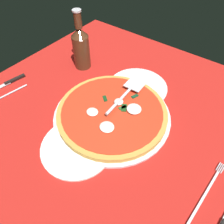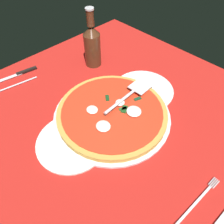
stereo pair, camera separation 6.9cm
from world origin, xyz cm
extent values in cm
cube|color=#B21C17|center=(0.00, 0.00, -0.40)|extent=(99.05, 99.05, 0.80)
cube|color=silver|center=(-34.05, -3.10, 0.05)|extent=(6.19, 6.19, 0.10)
cube|color=silver|center=(-34.05, 9.29, 0.05)|extent=(6.19, 6.19, 0.10)
cube|color=silver|center=(-27.86, -9.29, 0.05)|extent=(6.19, 6.19, 0.10)
cube|color=silver|center=(-27.86, 3.10, 0.05)|extent=(6.19, 6.19, 0.10)
cube|color=silver|center=(-27.86, 15.48, 0.05)|extent=(6.19, 6.19, 0.10)
cube|color=silver|center=(-21.67, -15.48, 0.05)|extent=(6.19, 6.19, 0.10)
cube|color=silver|center=(-21.67, -3.10, 0.05)|extent=(6.19, 6.19, 0.10)
cube|color=silver|center=(-21.67, 9.29, 0.05)|extent=(6.19, 6.19, 0.10)
cube|color=silver|center=(-21.67, 21.67, 0.05)|extent=(6.19, 6.19, 0.10)
cube|color=silver|center=(-21.67, 34.05, 0.05)|extent=(6.19, 6.19, 0.10)
cube|color=silver|center=(-15.48, -21.67, 0.05)|extent=(6.19, 6.19, 0.10)
cube|color=silver|center=(-15.48, -9.29, 0.05)|extent=(6.19, 6.19, 0.10)
cube|color=silver|center=(-15.48, 3.10, 0.05)|extent=(6.19, 6.19, 0.10)
cube|color=silver|center=(-15.48, 15.48, 0.05)|extent=(6.19, 6.19, 0.10)
cube|color=silver|center=(-15.48, 27.86, 0.05)|extent=(6.19, 6.19, 0.10)
cube|color=silver|center=(-15.48, 40.24, 0.05)|extent=(6.19, 6.19, 0.10)
cube|color=silver|center=(-9.29, -27.86, 0.05)|extent=(6.19, 6.19, 0.10)
cube|color=silver|center=(-9.29, -15.48, 0.05)|extent=(6.19, 6.19, 0.10)
cube|color=silver|center=(-9.29, -3.10, 0.05)|extent=(6.19, 6.19, 0.10)
cube|color=silver|center=(-9.29, 9.29, 0.05)|extent=(6.19, 6.19, 0.10)
cube|color=silver|center=(-9.29, 21.67, 0.05)|extent=(6.19, 6.19, 0.10)
cube|color=silver|center=(-9.29, 34.05, 0.05)|extent=(6.19, 6.19, 0.10)
cube|color=silver|center=(-9.29, 46.43, 0.05)|extent=(6.19, 6.19, 0.10)
cube|color=silver|center=(-3.10, -34.05, 0.05)|extent=(6.19, 6.19, 0.10)
cube|color=silver|center=(-3.10, -21.67, 0.05)|extent=(6.19, 6.19, 0.10)
cube|color=silver|center=(-3.10, -9.29, 0.05)|extent=(6.19, 6.19, 0.10)
cube|color=silver|center=(-3.10, 3.10, 0.05)|extent=(6.19, 6.19, 0.10)
cube|color=silver|center=(-3.10, 15.48, 0.05)|extent=(6.19, 6.19, 0.10)
cube|color=silver|center=(-3.10, 27.86, 0.05)|extent=(6.19, 6.19, 0.10)
cube|color=silver|center=(-3.10, 40.24, 0.05)|extent=(6.19, 6.19, 0.10)
cube|color=silver|center=(3.10, -27.86, 0.05)|extent=(6.19, 6.19, 0.10)
cube|color=silver|center=(3.10, -15.48, 0.05)|extent=(6.19, 6.19, 0.10)
cube|color=silver|center=(3.10, -3.10, 0.05)|extent=(6.19, 6.19, 0.10)
cube|color=silver|center=(3.10, 9.29, 0.05)|extent=(6.19, 6.19, 0.10)
cube|color=silver|center=(3.10, 21.67, 0.05)|extent=(6.19, 6.19, 0.10)
cube|color=silver|center=(3.10, 34.05, 0.05)|extent=(6.19, 6.19, 0.10)
cube|color=silver|center=(3.10, 46.43, 0.05)|extent=(6.19, 6.19, 0.10)
cube|color=silver|center=(9.29, -34.05, 0.05)|extent=(6.19, 6.19, 0.10)
cube|color=silver|center=(9.29, -21.67, 0.05)|extent=(6.19, 6.19, 0.10)
cube|color=silver|center=(9.29, -9.29, 0.05)|extent=(6.19, 6.19, 0.10)
cube|color=silver|center=(9.29, 3.10, 0.05)|extent=(6.19, 6.19, 0.10)
cube|color=silver|center=(9.29, 15.48, 0.05)|extent=(6.19, 6.19, 0.10)
cube|color=silver|center=(9.29, 27.86, 0.05)|extent=(6.19, 6.19, 0.10)
cube|color=silver|center=(9.29, 40.24, 0.05)|extent=(6.19, 6.19, 0.10)
cube|color=silver|center=(15.48, -27.86, 0.05)|extent=(6.19, 6.19, 0.10)
cube|color=silver|center=(15.48, -15.48, 0.05)|extent=(6.19, 6.19, 0.10)
cube|color=silver|center=(15.48, -3.10, 0.05)|extent=(6.19, 6.19, 0.10)
cube|color=silver|center=(15.48, 9.29, 0.05)|extent=(6.19, 6.19, 0.10)
cube|color=silver|center=(15.48, 21.67, 0.05)|extent=(6.19, 6.19, 0.10)
cube|color=silver|center=(15.48, 34.05, 0.05)|extent=(6.19, 6.19, 0.10)
cube|color=silver|center=(15.48, 46.43, 0.05)|extent=(6.19, 6.19, 0.10)
cube|color=silver|center=(21.67, -21.67, 0.05)|extent=(6.19, 6.19, 0.10)
cube|color=silver|center=(21.67, -9.29, 0.05)|extent=(6.19, 6.19, 0.10)
cube|color=silver|center=(21.67, 3.10, 0.05)|extent=(6.19, 6.19, 0.10)
cube|color=silver|center=(21.67, 15.48, 0.05)|extent=(6.19, 6.19, 0.10)
cube|color=silver|center=(21.67, 27.86, 0.05)|extent=(6.19, 6.19, 0.10)
cube|color=silver|center=(21.67, 40.24, 0.05)|extent=(6.19, 6.19, 0.10)
cube|color=silver|center=(27.86, -15.48, 0.05)|extent=(6.19, 6.19, 0.10)
cube|color=silver|center=(27.86, -3.10, 0.05)|extent=(6.19, 6.19, 0.10)
cube|color=silver|center=(27.86, 9.29, 0.05)|extent=(6.19, 6.19, 0.10)
cube|color=silver|center=(27.86, 21.67, 0.05)|extent=(6.19, 6.19, 0.10)
cube|color=silver|center=(27.86, 34.05, 0.05)|extent=(6.19, 6.19, 0.10)
cube|color=silver|center=(27.86, 46.43, 0.05)|extent=(6.19, 6.19, 0.10)
cube|color=silver|center=(34.05, -21.67, 0.05)|extent=(6.19, 6.19, 0.10)
cube|color=silver|center=(34.05, -9.29, 0.05)|extent=(6.19, 6.19, 0.10)
cube|color=silver|center=(34.05, 3.10, 0.05)|extent=(6.19, 6.19, 0.10)
cube|color=silver|center=(34.05, 15.48, 0.05)|extent=(6.19, 6.19, 0.10)
cube|color=silver|center=(34.05, 27.86, 0.05)|extent=(6.19, 6.19, 0.10)
cube|color=silver|center=(34.05, 40.24, 0.05)|extent=(6.19, 6.19, 0.10)
cube|color=silver|center=(40.24, -15.48, 0.05)|extent=(6.19, 6.19, 0.10)
cube|color=silver|center=(40.24, -3.10, 0.05)|extent=(6.19, 6.19, 0.10)
cube|color=silver|center=(40.24, 9.29, 0.05)|extent=(6.19, 6.19, 0.10)
cube|color=silver|center=(40.24, 21.67, 0.05)|extent=(6.19, 6.19, 0.10)
cube|color=silver|center=(40.24, 34.05, 0.05)|extent=(6.19, 6.19, 0.10)
cube|color=silver|center=(40.24, 46.43, 0.05)|extent=(6.19, 6.19, 0.10)
cube|color=silver|center=(46.43, -9.29, 0.05)|extent=(6.19, 6.19, 0.10)
cube|color=silver|center=(46.43, 3.10, 0.05)|extent=(6.19, 6.19, 0.10)
cube|color=silver|center=(46.43, 15.48, 0.05)|extent=(6.19, 6.19, 0.10)
cube|color=silver|center=(46.43, 27.86, 0.05)|extent=(6.19, 6.19, 0.10)
cube|color=silver|center=(46.43, 40.24, 0.05)|extent=(6.19, 6.19, 0.10)
cylinder|color=silver|center=(-1.61, -0.78, 0.68)|extent=(38.48, 38.48, 1.16)
cylinder|color=white|center=(-17.49, -0.01, 0.60)|extent=(21.43, 21.43, 1.00)
cylinder|color=white|center=(15.51, -0.03, 0.60)|extent=(22.15, 22.15, 1.00)
cylinder|color=gold|center=(-1.61, -0.78, 2.12)|extent=(36.09, 36.09, 1.72)
cylinder|color=red|center=(-1.61, -0.78, 3.13)|extent=(32.99, 32.99, 0.30)
ellipsoid|color=white|center=(2.17, -0.70, 3.93)|extent=(3.26, 3.04, 1.31)
ellipsoid|color=white|center=(2.54, -6.50, 3.95)|extent=(4.74, 4.81, 1.34)
ellipsoid|color=white|center=(-8.43, -4.00, 3.84)|extent=(4.29, 4.58, 1.13)
ellipsoid|color=white|center=(-6.39, 3.46, 3.74)|extent=(3.56, 3.88, 0.94)
cube|color=#123D23|center=(8.11, -3.28, 3.43)|extent=(2.78, 1.96, 0.30)
cube|color=#123D1A|center=(1.03, 4.21, 3.43)|extent=(2.64, 2.89, 0.30)
cube|color=#194219|center=(1.40, -3.43, 3.43)|extent=(3.65, 3.02, 0.30)
cube|color=#2B5123|center=(1.19, -2.96, 3.43)|extent=(2.84, 2.21, 0.30)
cube|color=silver|center=(13.21, -0.65, 4.77)|extent=(8.74, 6.51, 0.30)
cylinder|color=silver|center=(1.78, -1.17, 5.12)|extent=(14.44, 1.65, 1.00)
cube|color=silver|center=(-9.68, -38.16, 0.40)|extent=(21.73, 15.15, 0.60)
cube|color=silver|center=(-9.45, -35.10, 0.83)|extent=(17.86, 1.93, 0.25)
cube|color=silver|center=(0.90, -36.54, 0.83)|extent=(3.01, 0.44, 0.25)
cube|color=silver|center=(0.93, -36.10, 0.83)|extent=(3.01, 0.44, 0.25)
cube|color=silver|center=(0.96, -35.66, 0.83)|extent=(3.01, 0.44, 0.25)
cube|color=silver|center=(1.00, -35.23, 0.83)|extent=(3.01, 0.44, 0.25)
cube|color=silver|center=(-7.21, -41.43, 0.83)|extent=(12.70, 2.34, 0.25)
cube|color=white|center=(-16.59, 38.53, 0.40)|extent=(19.74, 15.71, 0.60)
cube|color=silver|center=(-17.06, 35.65, 0.83)|extent=(16.11, 3.25, 0.25)
cube|color=black|center=(-9.99, 40.39, 1.10)|extent=(8.36, 2.54, 0.80)
cube|color=silver|center=(-19.17, 41.91, 0.83)|extent=(14.51, 3.75, 0.25)
cylinder|color=#472716|center=(13.28, 25.67, 6.91)|extent=(6.59, 6.59, 13.62)
cone|color=#472716|center=(13.28, 25.67, 15.42)|extent=(6.59, 6.59, 3.38)
cylinder|color=#472716|center=(13.28, 25.67, 20.01)|extent=(2.80, 2.80, 5.81)
cylinder|color=#B7B7BC|center=(13.28, 25.67, 23.21)|extent=(3.22, 3.22, 0.60)
camera|label=1|loc=(-38.16, -28.40, 53.55)|focal=33.70mm
camera|label=2|loc=(-33.62, -33.56, 53.55)|focal=33.70mm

